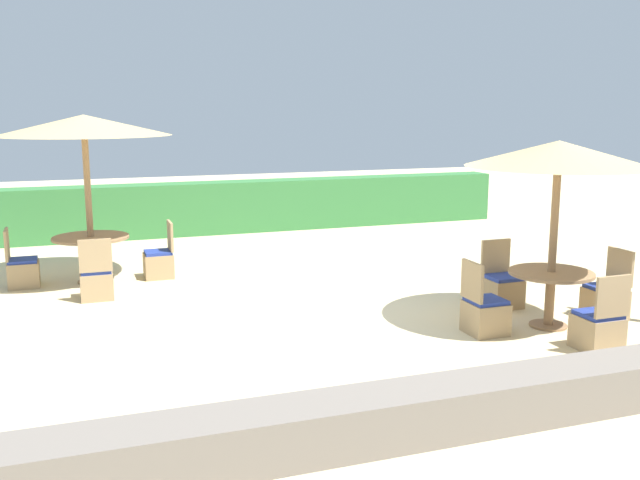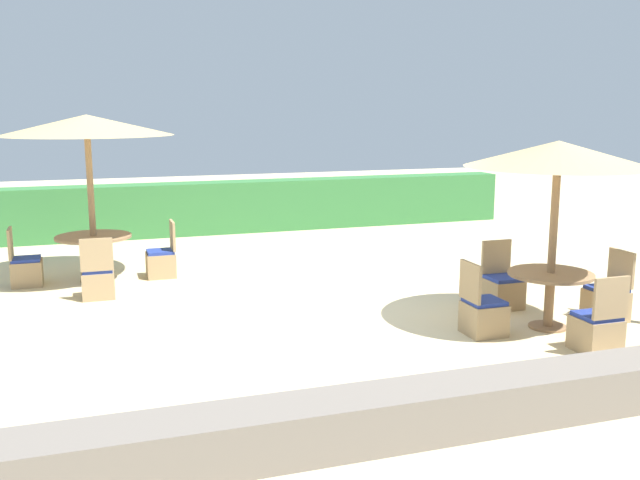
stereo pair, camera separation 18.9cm
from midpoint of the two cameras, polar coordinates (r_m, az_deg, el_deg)
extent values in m
plane|color=beige|center=(9.91, 0.61, -5.73)|extent=(40.00, 40.00, 0.00)
cube|color=#387A3D|center=(16.12, -7.61, 2.64)|extent=(13.00, 0.70, 1.14)
cube|color=slate|center=(6.61, 12.27, -12.54)|extent=(10.00, 0.56, 0.44)
cylinder|color=#93704C|center=(9.42, 17.62, 0.10)|extent=(0.10, 0.10, 2.30)
cone|color=tan|center=(9.29, 18.00, 6.60)|extent=(2.29, 2.29, 0.32)
cylinder|color=#93704C|center=(9.68, 17.24, -6.53)|extent=(0.48, 0.48, 0.03)
cylinder|color=#93704C|center=(9.59, 17.35, -4.65)|extent=(0.12, 0.12, 0.69)
cylinder|color=#93704C|center=(9.51, 17.47, -2.54)|extent=(1.07, 1.07, 0.04)
cube|color=tan|center=(8.93, 20.71, -6.96)|extent=(0.46, 0.46, 0.40)
cube|color=#233893|center=(8.87, 20.80, -5.58)|extent=(0.42, 0.42, 0.05)
cube|color=tan|center=(8.65, 21.81, -4.23)|extent=(0.46, 0.04, 0.48)
cube|color=tan|center=(9.14, 12.51, -6.11)|extent=(0.46, 0.46, 0.40)
cube|color=#233893|center=(9.08, 12.57, -4.75)|extent=(0.42, 0.42, 0.05)
cube|color=tan|center=(8.91, 11.49, -3.24)|extent=(0.04, 0.46, 0.48)
cube|color=tan|center=(10.40, 13.87, -4.12)|extent=(0.46, 0.46, 0.40)
cube|color=#233893|center=(10.34, 13.93, -2.91)|extent=(0.42, 0.42, 0.05)
cube|color=tan|center=(10.46, 13.36, -1.25)|extent=(0.46, 0.04, 0.48)
cube|color=tan|center=(10.25, 21.32, -4.76)|extent=(0.46, 0.46, 0.40)
cube|color=#233893|center=(10.19, 21.40, -3.54)|extent=(0.42, 0.42, 0.05)
cube|color=tan|center=(10.27, 22.39, -1.99)|extent=(0.04, 0.46, 0.48)
cylinder|color=#93704C|center=(11.87, -18.47, 2.85)|extent=(0.10, 0.10, 2.59)
cone|color=tan|center=(11.78, -18.82, 8.70)|extent=(2.68, 2.68, 0.32)
cylinder|color=#93704C|center=(12.10, -18.11, -3.15)|extent=(0.48, 0.48, 0.03)
cylinder|color=#93704C|center=(12.03, -18.20, -1.58)|extent=(0.12, 0.12, 0.71)
cylinder|color=#93704C|center=(11.96, -18.31, 0.19)|extent=(1.19, 1.19, 0.04)
cube|color=tan|center=(11.03, -17.91, -3.48)|extent=(0.46, 0.46, 0.40)
cube|color=#233893|center=(10.98, -17.98, -2.34)|extent=(0.42, 0.42, 0.05)
cube|color=tan|center=(10.72, -18.02, -1.20)|extent=(0.46, 0.04, 0.48)
cube|color=tan|center=(12.14, -23.02, -2.54)|extent=(0.46, 0.46, 0.40)
cube|color=#233893|center=(12.10, -23.10, -1.50)|extent=(0.42, 0.42, 0.05)
cube|color=tan|center=(12.06, -24.19, -0.33)|extent=(0.04, 0.46, 0.48)
cube|color=tan|center=(12.10, -13.23, -2.01)|extent=(0.46, 0.46, 0.40)
cube|color=#233893|center=(12.05, -13.28, -0.97)|extent=(0.42, 0.42, 0.05)
cube|color=tan|center=(12.02, -12.34, 0.33)|extent=(0.04, 0.46, 0.48)
camera|label=1|loc=(0.09, -90.53, -0.10)|focal=40.00mm
camera|label=2|loc=(0.09, 89.47, 0.10)|focal=40.00mm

